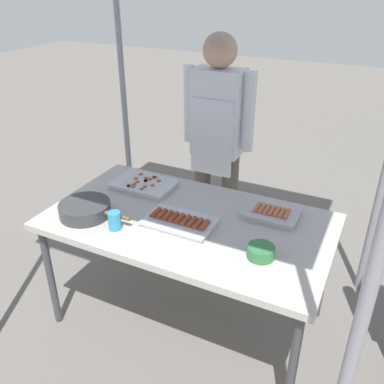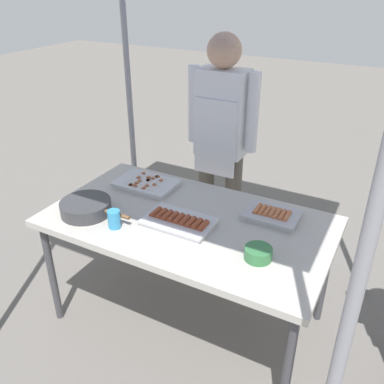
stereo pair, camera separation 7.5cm
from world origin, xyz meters
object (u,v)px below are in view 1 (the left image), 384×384
tray_grilled_sausages (180,222)px  cooking_wok (85,209)px  condiment_bowl (261,252)px  tray_meat_skewers (144,184)px  stall_table (188,227)px  vendor_woman (217,133)px  tray_pork_links (271,213)px  drink_cup_near_edge (115,221)px

tray_grilled_sausages → cooking_wok: size_ratio=0.85×
condiment_bowl → tray_meat_skewers: bearing=156.9°
stall_table → vendor_woman: bearing=101.3°
tray_pork_links → cooking_wok: (-0.96, -0.46, 0.02)m
tray_meat_skewers → vendor_woman: size_ratio=0.24×
tray_grilled_sausages → tray_meat_skewers: (-0.42, 0.31, -0.00)m
cooking_wok → vendor_woman: size_ratio=0.27×
cooking_wok → condiment_bowl: (1.02, 0.06, -0.01)m
stall_table → drink_cup_near_edge: size_ratio=15.53×
cooking_wok → stall_table: bearing=21.9°
tray_grilled_sausages → cooking_wok: 0.55m
stall_table → tray_grilled_sausages: size_ratio=4.15×
condiment_bowl → cooking_wok: bearing=-176.6°
stall_table → cooking_wok: size_ratio=3.54×
cooking_wok → drink_cup_near_edge: (0.24, -0.04, 0.01)m
tray_pork_links → vendor_woman: bearing=136.9°
tray_meat_skewers → vendor_woman: 0.64m
drink_cup_near_edge → tray_meat_skewers: bearing=104.1°
stall_table → tray_grilled_sausages: 0.11m
tray_meat_skewers → drink_cup_near_edge: bearing=-75.9°
drink_cup_near_edge → vendor_woman: 1.06m
cooking_wok → drink_cup_near_edge: size_ratio=4.39×
tray_meat_skewers → tray_pork_links: size_ratio=1.26×
condiment_bowl → vendor_woman: vendor_woman is taller
condiment_bowl → drink_cup_near_edge: (-0.79, -0.10, 0.02)m
stall_table → condiment_bowl: condiment_bowl is taller
tray_grilled_sausages → stall_table: bearing=78.9°
drink_cup_near_edge → vendor_woman: bearing=81.3°
tray_meat_skewers → tray_pork_links: 0.85m
tray_meat_skewers → stall_table: bearing=-27.9°
stall_table → tray_meat_skewers: (-0.44, 0.23, 0.07)m
tray_meat_skewers → drink_cup_near_edge: size_ratio=3.78×
tray_grilled_sausages → cooking_wok: cooking_wok is taller
stall_table → tray_meat_skewers: tray_meat_skewers is taller
tray_pork_links → condiment_bowl: (0.06, -0.40, 0.01)m
condiment_bowl → tray_grilled_sausages: bearing=170.4°
tray_meat_skewers → condiment_bowl: 0.99m
tray_pork_links → vendor_woman: (-0.57, 0.53, 0.22)m
tray_meat_skewers → cooking_wok: 0.46m
tray_grilled_sausages → vendor_woman: bearing=99.4°
tray_meat_skewers → tray_pork_links: (0.85, 0.01, 0.00)m
stall_table → tray_grilled_sausages: bearing=-101.1°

